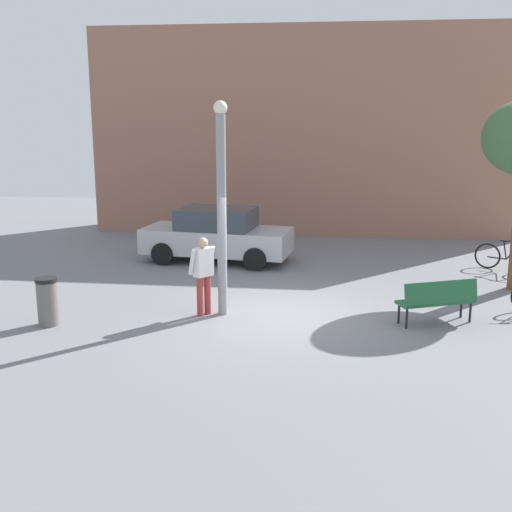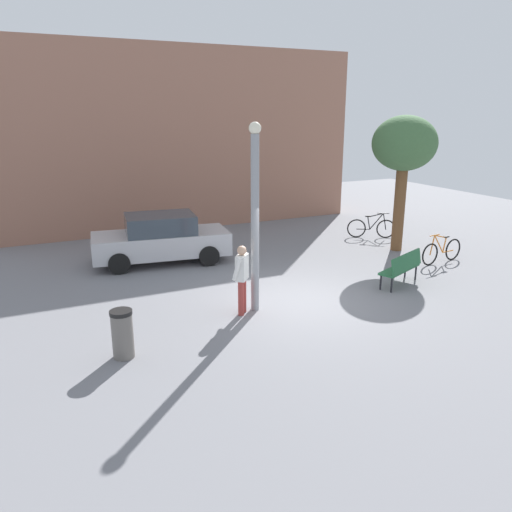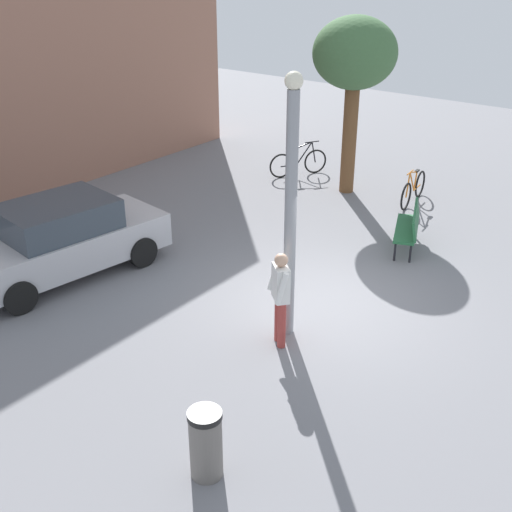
# 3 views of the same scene
# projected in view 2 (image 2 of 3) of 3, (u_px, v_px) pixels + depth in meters

# --- Properties ---
(ground_plane) EXTENTS (36.00, 36.00, 0.00)m
(ground_plane) POSITION_uv_depth(u_px,v_px,m) (299.00, 301.00, 12.67)
(ground_plane) COLOR slate
(building_facade) EXTENTS (14.87, 2.00, 7.11)m
(building_facade) POSITION_uv_depth(u_px,v_px,m) (178.00, 139.00, 20.32)
(building_facade) COLOR #9E6B56
(building_facade) RESTS_ON ground_plane
(lamppost) EXTENTS (0.28, 0.28, 4.42)m
(lamppost) POSITION_uv_depth(u_px,v_px,m) (255.00, 215.00, 11.48)
(lamppost) COLOR gray
(lamppost) RESTS_ON ground_plane
(person_by_lamppost) EXTENTS (0.56, 0.60, 1.67)m
(person_by_lamppost) POSITION_uv_depth(u_px,v_px,m) (242.00, 275.00, 11.61)
(person_by_lamppost) COLOR #9E3833
(person_by_lamppost) RESTS_ON ground_plane
(park_bench) EXTENTS (1.66, 1.04, 0.92)m
(park_bench) POSITION_uv_depth(u_px,v_px,m) (402.00, 266.00, 13.67)
(park_bench) COLOR #236038
(park_bench) RESTS_ON ground_plane
(plaza_tree) EXTENTS (2.11, 2.11, 4.53)m
(plaza_tree) POSITION_uv_depth(u_px,v_px,m) (404.00, 146.00, 16.35)
(plaza_tree) COLOR brown
(plaza_tree) RESTS_ON ground_plane
(bicycle_orange) EXTENTS (1.80, 0.25, 0.97)m
(bicycle_orange) POSITION_uv_depth(u_px,v_px,m) (442.00, 251.00, 15.76)
(bicycle_orange) COLOR black
(bicycle_orange) RESTS_ON ground_plane
(bicycle_black) EXTENTS (1.59, 0.95, 0.97)m
(bicycle_black) POSITION_uv_depth(u_px,v_px,m) (371.00, 228.00, 18.89)
(bicycle_black) COLOR black
(bicycle_black) RESTS_ON ground_plane
(parked_car_silver) EXTENTS (4.39, 2.25, 1.55)m
(parked_car_silver) POSITION_uv_depth(u_px,v_px,m) (161.00, 239.00, 15.70)
(parked_car_silver) COLOR #B7B7BC
(parked_car_silver) RESTS_ON ground_plane
(trash_bin) EXTENTS (0.44, 0.44, 0.98)m
(trash_bin) POSITION_uv_depth(u_px,v_px,m) (122.00, 334.00, 9.64)
(trash_bin) COLOR #66605B
(trash_bin) RESTS_ON ground_plane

